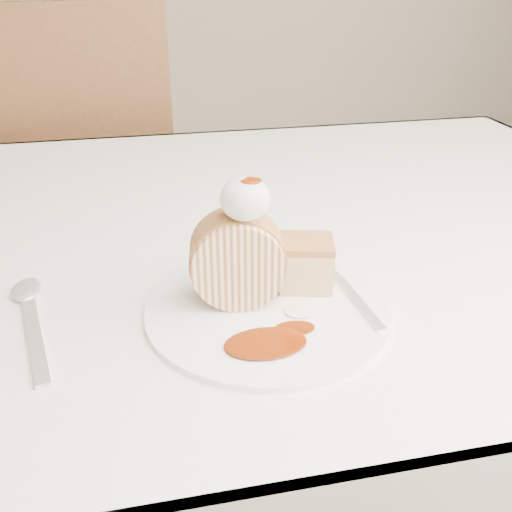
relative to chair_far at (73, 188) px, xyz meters
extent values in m
cube|color=white|center=(0.25, -0.67, 0.16)|extent=(1.40, 0.90, 0.04)
cube|color=white|center=(0.25, -0.23, 0.04)|extent=(1.40, 0.01, 0.28)
cylinder|color=brown|center=(0.87, -0.30, -0.21)|extent=(0.06, 0.06, 0.71)
cube|color=brown|center=(-0.01, 0.09, -0.09)|extent=(0.51, 0.51, 0.04)
cube|color=brown|center=(0.01, -0.12, 0.18)|extent=(0.47, 0.09, 0.49)
cylinder|color=brown|center=(0.17, 0.31, -0.34)|extent=(0.04, 0.04, 0.46)
cylinder|color=brown|center=(-0.23, 0.28, -0.34)|extent=(0.04, 0.04, 0.46)
cylinder|color=brown|center=(0.21, -0.09, -0.34)|extent=(0.04, 0.04, 0.46)
cylinder|color=brown|center=(-0.19, -0.12, -0.34)|extent=(0.04, 0.04, 0.46)
cylinder|color=white|center=(0.28, -0.91, 0.19)|extent=(0.30, 0.30, 0.01)
cylinder|color=#FEE6B0|center=(0.25, -0.89, 0.23)|extent=(0.10, 0.06, 0.09)
cube|color=#B27643|center=(0.33, -0.87, 0.21)|extent=(0.07, 0.06, 0.05)
ellipsoid|color=white|center=(0.26, -0.89, 0.30)|extent=(0.05, 0.05, 0.04)
ellipsoid|color=#681E04|center=(0.26, -0.89, 0.32)|extent=(0.02, 0.02, 0.01)
cube|color=silver|center=(0.37, -0.92, 0.19)|extent=(0.03, 0.15, 0.00)
cube|color=silver|center=(0.06, -0.91, 0.18)|extent=(0.06, 0.18, 0.00)
camera|label=1|loc=(0.17, -1.38, 0.50)|focal=40.00mm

